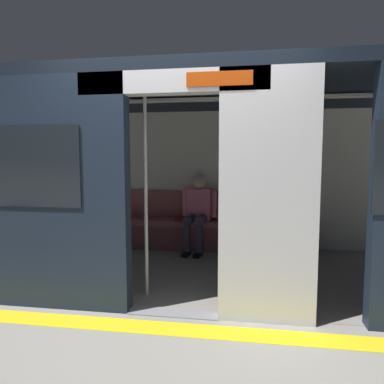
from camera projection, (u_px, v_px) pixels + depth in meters
The scene contains 8 objects.
ground_plane at pixel (173, 313), 3.27m from camera, with size 60.00×60.00×0.00m, color gray.
platform_edge_strip at pixel (166, 328), 2.98m from camera, with size 8.00×0.24×0.01m, color yellow.
train_car at pixel (189, 151), 4.35m from camera, with size 6.40×2.85×2.34m.
bench_seat at pixel (203, 227), 5.53m from camera, with size 3.39×0.44×0.48m.
person_seated at pixel (198, 207), 5.46m from camera, with size 0.55×0.71×1.20m.
handbag at pixel (225, 215), 5.51m from camera, with size 0.26×0.15×0.17m.
book at pixel (181, 218), 5.63m from camera, with size 0.15×0.22×0.03m, color #B22D2D.
grab_pole_door at pixel (146, 193), 3.60m from camera, with size 0.04×0.04×2.20m, color silver.
Camera 1 is at (-0.65, 3.09, 1.45)m, focal length 32.52 mm.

